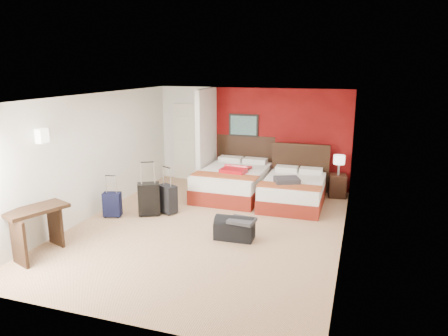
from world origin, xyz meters
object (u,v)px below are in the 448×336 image
at_px(duffel_bag, 234,229).
at_px(desk, 38,231).
at_px(nightstand, 337,186).
at_px(table_lamp, 339,165).
at_px(bed_left, 233,182).
at_px(suitcase_navy, 112,206).
at_px(bed_right, 293,192).
at_px(suitcase_charcoal, 168,200).
at_px(suitcase_black, 149,200).
at_px(red_suitcase_open, 236,169).

xyz_separation_m(duffel_bag, desk, (-2.87, -1.63, 0.23)).
bearing_deg(nightstand, table_lamp, 0.00).
bearing_deg(bed_left, suitcase_navy, -130.10).
height_order(bed_left, bed_right, bed_left).
bearing_deg(bed_left, bed_right, -7.62).
relative_size(bed_right, suitcase_charcoal, 3.25).
distance_m(bed_left, duffel_bag, 2.62).
xyz_separation_m(bed_right, suitcase_charcoal, (-2.41, -1.42, 0.01)).
xyz_separation_m(bed_left, suitcase_navy, (-1.91, -2.21, -0.07)).
height_order(bed_right, suitcase_navy, bed_right).
relative_size(table_lamp, suitcase_charcoal, 0.81).
bearing_deg(suitcase_black, suitcase_navy, 177.65).
height_order(bed_right, table_lamp, table_lamp).
bearing_deg(bed_left, table_lamp, 16.46).
height_order(bed_right, desk, desk).
bearing_deg(table_lamp, suitcase_charcoal, -145.21).
distance_m(red_suitcase_open, suitcase_charcoal, 1.90).
xyz_separation_m(bed_left, nightstand, (2.39, 0.67, -0.05)).
relative_size(bed_left, duffel_bag, 3.04).
relative_size(suitcase_charcoal, suitcase_navy, 1.18).
bearing_deg(suitcase_navy, table_lamp, 18.49).
bearing_deg(desk, duffel_bag, 50.03).
distance_m(suitcase_navy, duffel_bag, 2.73).
relative_size(nightstand, duffel_bag, 0.78).
distance_m(suitcase_charcoal, desk, 2.74).
relative_size(suitcase_charcoal, duffel_bag, 0.83).
bearing_deg(red_suitcase_open, suitcase_black, -122.24).
bearing_deg(bed_right, suitcase_navy, -150.48).
bearing_deg(red_suitcase_open, suitcase_charcoal, -119.24).
bearing_deg(suitcase_black, suitcase_charcoal, 10.90).
distance_m(duffel_bag, desk, 3.31).
xyz_separation_m(suitcase_charcoal, desk, (-1.13, -2.49, 0.12)).
bearing_deg(suitcase_charcoal, bed_left, 86.11).
relative_size(nightstand, suitcase_charcoal, 0.93).
xyz_separation_m(suitcase_navy, desk, (-0.15, -1.92, 0.16)).
distance_m(nightstand, table_lamp, 0.50).
bearing_deg(red_suitcase_open, suitcase_navy, -129.06).
relative_size(bed_left, suitcase_charcoal, 3.66).
height_order(suitcase_black, suitcase_navy, suitcase_black).
bearing_deg(nightstand, suitcase_navy, -153.85).
distance_m(bed_left, red_suitcase_open, 0.39).
height_order(nightstand, duffel_bag, nightstand).
bearing_deg(bed_left, red_suitcase_open, -44.16).
distance_m(bed_left, suitcase_black, 2.26).
bearing_deg(bed_right, nightstand, 43.44).
xyz_separation_m(red_suitcase_open, nightstand, (2.29, 0.77, -0.41)).
distance_m(bed_left, table_lamp, 2.52).
xyz_separation_m(red_suitcase_open, table_lamp, (2.29, 0.77, 0.09)).
height_order(red_suitcase_open, suitcase_charcoal, red_suitcase_open).
height_order(bed_right, duffel_bag, bed_right).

